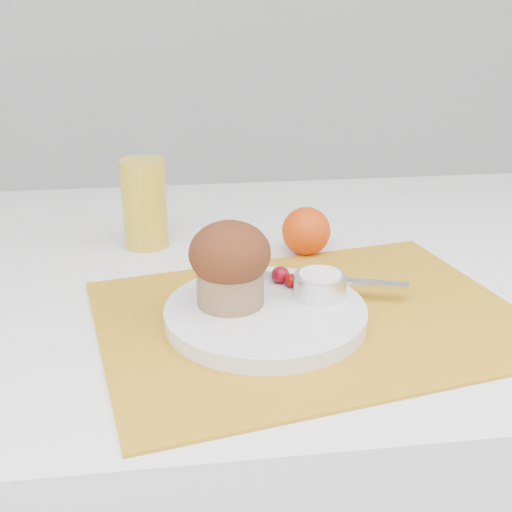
{
  "coord_description": "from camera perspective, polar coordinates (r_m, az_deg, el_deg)",
  "views": [
    {
      "loc": [
        -0.12,
        -0.76,
        1.09
      ],
      "look_at": [
        -0.03,
        -0.05,
        0.8
      ],
      "focal_mm": 45.0,
      "sensor_mm": 36.0,
      "label": 1
    }
  ],
  "objects": [
    {
      "name": "table",
      "position": [
        1.09,
        0.98,
        -19.08
      ],
      "size": [
        1.2,
        0.8,
        0.75
      ],
      "primitive_type": "cube",
      "color": "white",
      "rests_on": "ground"
    },
    {
      "name": "placemat",
      "position": [
        0.73,
        4.92,
        -5.43
      ],
      "size": [
        0.53,
        0.43,
        0.0
      ],
      "primitive_type": "cube",
      "rotation": [
        0.0,
        0.0,
        0.19
      ],
      "color": "#C5871B",
      "rests_on": "table"
    },
    {
      "name": "plate",
      "position": [
        0.71,
        0.85,
        -5.16
      ],
      "size": [
        0.24,
        0.24,
        0.02
      ],
      "primitive_type": "cylinder",
      "rotation": [
        0.0,
        0.0,
        0.07
      ],
      "color": "white",
      "rests_on": "placemat"
    },
    {
      "name": "ramekin",
      "position": [
        0.73,
        5.7,
        -2.62
      ],
      "size": [
        0.08,
        0.08,
        0.03
      ],
      "primitive_type": "cylinder",
      "rotation": [
        0.0,
        0.0,
        -0.37
      ],
      "color": "silver",
      "rests_on": "plate"
    },
    {
      "name": "cream",
      "position": [
        0.73,
        5.74,
        -1.71
      ],
      "size": [
        0.06,
        0.06,
        0.01
      ],
      "primitive_type": "cylinder",
      "rotation": [
        0.0,
        0.0,
        -0.37
      ],
      "color": "white",
      "rests_on": "ramekin"
    },
    {
      "name": "raspberry_near",
      "position": [
        0.76,
        2.18,
        -1.67
      ],
      "size": [
        0.02,
        0.02,
        0.02
      ],
      "primitive_type": "ellipsoid",
      "color": "#54020C",
      "rests_on": "plate"
    },
    {
      "name": "raspberry_far",
      "position": [
        0.75,
        3.18,
        -2.21
      ],
      "size": [
        0.02,
        0.02,
        0.02
      ],
      "primitive_type": "ellipsoid",
      "color": "#540302",
      "rests_on": "plate"
    },
    {
      "name": "butter_knife",
      "position": [
        0.77,
        6.98,
        -2.17
      ],
      "size": [
        0.17,
        0.07,
        0.0
      ],
      "primitive_type": "cube",
      "rotation": [
        0.0,
        0.0,
        -0.32
      ],
      "color": "silver",
      "rests_on": "plate"
    },
    {
      "name": "orange",
      "position": [
        0.9,
        4.47,
        2.21
      ],
      "size": [
        0.07,
        0.07,
        0.07
      ],
      "primitive_type": "sphere",
      "color": "#DB4107",
      "rests_on": "table"
    },
    {
      "name": "juice_glass",
      "position": [
        0.93,
        -9.88,
        4.61
      ],
      "size": [
        0.07,
        0.07,
        0.13
      ],
      "primitive_type": "cylinder",
      "rotation": [
        0.0,
        0.0,
        -0.12
      ],
      "color": "gold",
      "rests_on": "table"
    },
    {
      "name": "muffin",
      "position": [
        0.7,
        -2.33,
        -0.6
      ],
      "size": [
        0.1,
        0.1,
        0.1
      ],
      "color": "#987249",
      "rests_on": "plate"
    }
  ]
}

